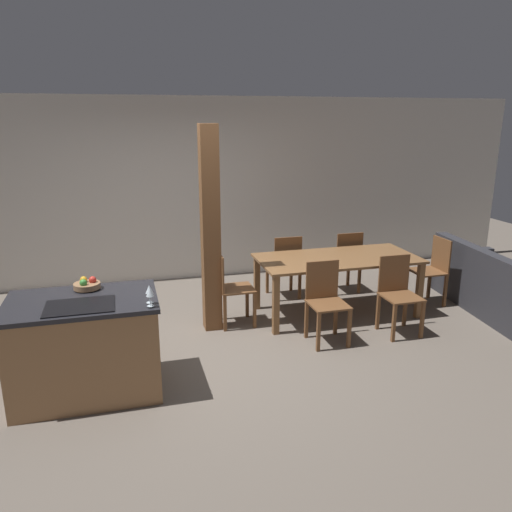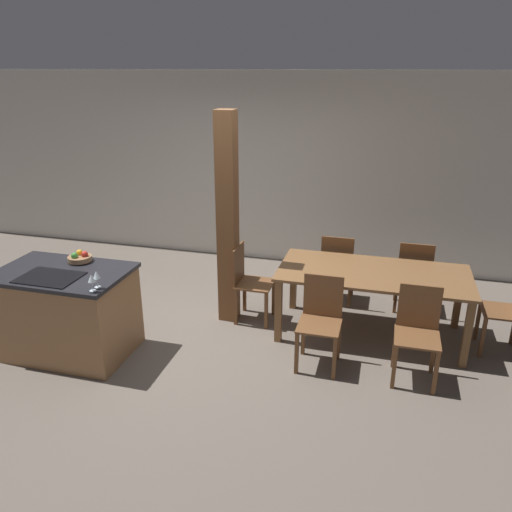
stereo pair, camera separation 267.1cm
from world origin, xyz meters
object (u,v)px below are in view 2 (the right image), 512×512
Objects in this scene: dining_chair_foot_end at (511,310)px; dining_chair_near_left at (320,320)px; fruit_bowl at (80,257)px; dining_chair_far_right at (414,274)px; wine_glass_middle at (96,275)px; dining_chair_head_end at (249,281)px; dining_chair_far_left at (337,267)px; wine_glass_near at (91,279)px; dining_chair_near_right at (417,332)px; kitchen_island at (67,312)px; dining_table at (373,279)px; timber_post at (228,221)px.

dining_chair_near_left is at bearing -68.80° from dining_chair_foot_end.
dining_chair_far_right is at bearing 25.44° from fruit_bowl.
wine_glass_middle reaches higher than dining_chair_head_end.
dining_chair_near_left is at bearing 90.00° from dining_chair_far_left.
dining_chair_near_right is (2.80, 0.79, -0.54)m from wine_glass_near.
kitchen_island is 0.87m from wine_glass_near.
wine_glass_near reaches higher than dining_chair_near_right.
dining_table is at bearing 21.48° from kitchen_island.
wine_glass_middle is at bearing -44.97° from fruit_bowl.
kitchen_island is 3.84m from dining_chair_far_right.
dining_table is at bearing 122.43° from dining_chair_far_left.
timber_post is at bearing 60.80° from wine_glass_middle.
wine_glass_middle is at bearing 37.02° from dining_chair_far_right.
dining_chair_near_left is 1.93m from dining_chair_foot_end.
dining_chair_head_end is (-0.91, 0.70, 0.00)m from dining_chair_near_left.
fruit_bowl is 0.27× the size of dining_chair_near_right.
dining_chair_far_left and dining_chair_far_right have the same top height.
timber_post reaches higher than kitchen_island.
dining_chair_far_left is (1.91, 2.11, -0.54)m from wine_glass_middle.
dining_chair_foot_end is at bearing 15.04° from kitchen_island.
dining_chair_near_left and dining_chair_far_left have the same top height.
kitchen_island is 2.52m from dining_chair_near_left.
dining_chair_foot_end is (3.71, 1.49, -0.54)m from wine_glass_near.
dining_chair_near_right is 1.15m from dining_chair_foot_end.
wine_glass_middle is 2.11m from dining_chair_near_left.
dining_chair_far_left is 0.38× the size of timber_post.
wine_glass_middle reaches higher than dining_chair_far_left.
wine_glass_middle is 0.08× the size of dining_table.
dining_chair_near_left is 1.00× the size of dining_chair_foot_end.
dining_table is 1.67m from timber_post.
dining_chair_near_left is at bearing 22.52° from wine_glass_near.
dining_chair_near_right is (2.80, 0.71, -0.54)m from wine_glass_middle.
wine_glass_near is 0.18× the size of dining_chair_far_right.
timber_post reaches higher than wine_glass_middle.
timber_post is at bearing 33.19° from fruit_bowl.
dining_chair_far_left is at bearing 122.43° from dining_table.
dining_chair_far_right is (0.89, 1.40, 0.00)m from dining_chair_near_left.
dining_chair_far_right is (3.33, 1.58, -0.46)m from fruit_bowl.
fruit_bowl is (0.04, 0.27, 0.49)m from kitchen_island.
wine_glass_middle is 0.18× the size of dining_chair_foot_end.
dining_chair_head_end is 0.74m from timber_post.
dining_chair_near_left is 1.00× the size of dining_chair_head_end.
wine_glass_middle reaches higher than dining_table.
dining_chair_near_left is 1.66m from dining_chair_far_right.
dining_chair_foot_end is (1.36, 0.00, -0.18)m from dining_table.
fruit_bowl is at bearing 32.98° from dining_chair_far_left.
kitchen_island is 3.40m from dining_chair_near_right.
wine_glass_middle is 2.94m from dining_chair_near_right.
dining_chair_near_right is 0.38× the size of timber_post.
wine_glass_middle is at bearing -69.18° from dining_chair_foot_end.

